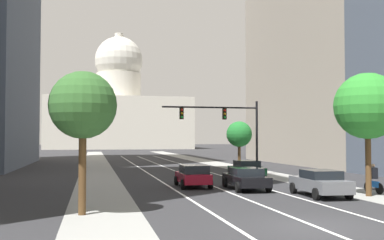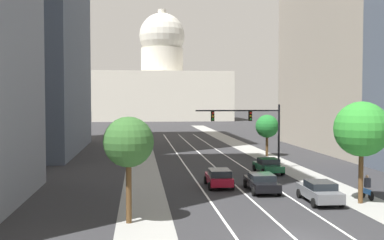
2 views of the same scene
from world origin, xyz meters
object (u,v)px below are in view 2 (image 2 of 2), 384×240
at_px(car_gray, 320,191).
at_px(car_black, 262,182).
at_px(car_green, 268,165).
at_px(car_crimson, 219,178).
at_px(capitol_building, 162,84).
at_px(street_tree_near_right, 267,126).
at_px(street_tree_near_left, 128,143).
at_px(street_tree_far_right, 362,129).
at_px(cyclist, 367,187).
at_px(traffic_signal_mast, 252,123).

height_order(car_gray, car_black, car_gray).
bearing_deg(car_green, car_crimson, 136.23).
xyz_separation_m(capitol_building, car_black, (1.46, -122.02, -11.06)).
relative_size(car_crimson, street_tree_near_right, 0.80).
relative_size(car_black, street_tree_near_left, 0.80).
xyz_separation_m(car_green, street_tree_near_left, (-12.70, -16.63, 3.83)).
bearing_deg(car_black, capitol_building, 2.57).
relative_size(car_green, street_tree_near_right, 0.84).
bearing_deg(street_tree_far_right, car_green, 101.34).
distance_m(car_green, street_tree_near_left, 21.27).
bearing_deg(car_black, street_tree_far_right, -127.99).
height_order(car_gray, street_tree_near_left, street_tree_near_left).
distance_m(capitol_building, car_green, 114.03).
relative_size(car_crimson, car_black, 0.84).
xyz_separation_m(capitol_building, car_crimson, (-1.46, -119.95, -11.00)).
distance_m(cyclist, street_tree_near_right, 25.24).
xyz_separation_m(capitol_building, car_gray, (4.37, -126.18, -11.02)).
relative_size(car_green, car_gray, 0.94).
xyz_separation_m(capitol_building, street_tree_near_left, (-8.33, -130.04, -7.22)).
xyz_separation_m(car_green, car_black, (-2.91, -8.60, -0.00)).
xyz_separation_m(street_tree_far_right, street_tree_near_left, (-15.36, -3.37, -0.42)).
bearing_deg(street_tree_near_right, traffic_signal_mast, -112.78).
height_order(cyclist, street_tree_near_right, street_tree_near_right).
relative_size(capitol_building, car_gray, 9.58).
bearing_deg(car_black, car_gray, -143.13).
height_order(car_green, street_tree_far_right, street_tree_far_right).
distance_m(car_black, street_tree_far_right, 8.42).
bearing_deg(street_tree_far_right, car_gray, 169.50).
distance_m(car_gray, cyclist, 3.73).
bearing_deg(street_tree_far_right, traffic_signal_mast, 102.98).
bearing_deg(traffic_signal_mast, car_green, -68.47).
height_order(car_black, street_tree_near_left, street_tree_near_left).
bearing_deg(capitol_building, car_green, -87.79).
distance_m(car_crimson, car_black, 3.57).
height_order(car_crimson, street_tree_near_left, street_tree_near_left).
bearing_deg(car_gray, car_black, 36.69).
bearing_deg(street_tree_near_left, car_crimson, 55.75).
xyz_separation_m(car_green, cyclist, (3.68, -12.16, 0.12)).
bearing_deg(cyclist, street_tree_far_right, 133.07).
bearing_deg(street_tree_far_right, street_tree_near_left, -167.62).
bearing_deg(car_gray, capitol_building, 3.69).
bearing_deg(car_crimson, street_tree_far_right, -127.23).
bearing_deg(street_tree_near_left, traffic_signal_mast, 58.37).
distance_m(traffic_signal_mast, street_tree_near_right, 11.42).
bearing_deg(car_crimson, traffic_signal_mast, -27.37).
bearing_deg(car_crimson, car_gray, -135.75).
distance_m(car_crimson, traffic_signal_mast, 10.90).
bearing_deg(car_crimson, capitol_building, 0.43).
height_order(capitol_building, car_black, capitol_building).
xyz_separation_m(car_gray, street_tree_far_right, (2.66, -0.49, 4.22)).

